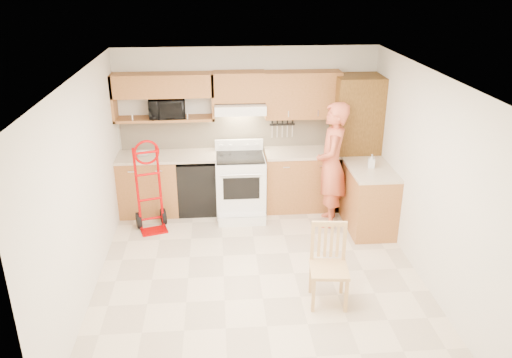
{
  "coord_description": "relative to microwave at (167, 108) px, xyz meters",
  "views": [
    {
      "loc": [
        -0.47,
        -5.46,
        3.58
      ],
      "look_at": [
        0.0,
        0.5,
        1.1
      ],
      "focal_mm": 35.89,
      "sensor_mm": 36.0,
      "label": 1
    }
  ],
  "objects": [
    {
      "name": "lower_cab_left",
      "position": [
        -0.34,
        -0.14,
        -1.19
      ],
      "size": [
        0.9,
        0.6,
        0.9
      ],
      "primitive_type": "cube",
      "color": "#A76339",
      "rests_on": "ground"
    },
    {
      "name": "range",
      "position": [
        1.07,
        -0.33,
        -1.09
      ],
      "size": [
        0.75,
        0.99,
        1.1
      ],
      "primitive_type": null,
      "color": "white",
      "rests_on": "ground"
    },
    {
      "name": "wall_left",
      "position": [
        -0.8,
        -2.08,
        -0.39
      ],
      "size": [
        0.02,
        4.5,
        2.5
      ],
      "primitive_type": "cube",
      "color": "silver",
      "rests_on": "ground"
    },
    {
      "name": "wall_back",
      "position": [
        1.21,
        0.17,
        -0.39
      ],
      "size": [
        4.0,
        0.02,
        2.5
      ],
      "primitive_type": "cube",
      "color": "silver",
      "rests_on": "ground"
    },
    {
      "name": "backsplash",
      "position": [
        1.21,
        0.15,
        -0.44
      ],
      "size": [
        3.92,
        0.03,
        0.55
      ],
      "primitive_type": "cube",
      "color": "beige",
      "rests_on": "wall_back"
    },
    {
      "name": "dining_chair",
      "position": [
        1.95,
        -2.7,
        -1.17
      ],
      "size": [
        0.47,
        0.5,
        0.94
      ],
      "primitive_type": null,
      "rotation": [
        0.0,
        0.0,
        -0.1
      ],
      "color": "tan",
      "rests_on": "ground"
    },
    {
      "name": "countertop_return",
      "position": [
        2.91,
        -0.94,
        -0.72
      ],
      "size": [
        0.63,
        1.0,
        0.04
      ],
      "primitive_type": "cube",
      "color": "#BAA88B",
      "rests_on": "cab_return_right"
    },
    {
      "name": "cab_return_right",
      "position": [
        2.91,
        -0.94,
        -1.19
      ],
      "size": [
        0.6,
        1.0,
        0.9
      ],
      "primitive_type": "cube",
      "color": "#A76339",
      "rests_on": "ground"
    },
    {
      "name": "countertop_right",
      "position": [
        2.04,
        -0.13,
        -0.72
      ],
      "size": [
        1.14,
        0.63,
        0.04
      ],
      "primitive_type": "cube",
      "color": "#BAA88B",
      "rests_on": "lower_cab_right"
    },
    {
      "name": "countertop_left",
      "position": [
        -0.04,
        -0.13,
        -0.72
      ],
      "size": [
        1.5,
        0.63,
        0.04
      ],
      "primitive_type": "cube",
      "color": "#BAA88B",
      "rests_on": "lower_cab_left"
    },
    {
      "name": "wall_front",
      "position": [
        1.21,
        -4.34,
        -0.39
      ],
      "size": [
        4.0,
        0.02,
        2.5
      ],
      "primitive_type": "cube",
      "color": "silver",
      "rests_on": "ground"
    },
    {
      "name": "lower_cab_right",
      "position": [
        2.04,
        -0.14,
        -1.19
      ],
      "size": [
        1.14,
        0.6,
        0.9
      ],
      "primitive_type": "cube",
      "color": "#A76339",
      "rests_on": "ground"
    },
    {
      "name": "person",
      "position": [
        2.38,
        -0.74,
        -0.71
      ],
      "size": [
        0.59,
        0.76,
        1.86
      ],
      "primitive_type": "imported",
      "rotation": [
        0.0,
        0.0,
        -1.81
      ],
      "color": "#CE5C3E",
      "rests_on": "ground"
    },
    {
      "name": "pantry_tall",
      "position": [
        2.86,
        -0.14,
        -0.59
      ],
      "size": [
        0.7,
        0.6,
        2.1
      ],
      "primitive_type": "cube",
      "color": "brown",
      "rests_on": "ground"
    },
    {
      "name": "ceiling",
      "position": [
        1.21,
        -2.08,
        0.87
      ],
      "size": [
        4.0,
        4.5,
        0.02
      ],
      "primitive_type": "cube",
      "color": "white",
      "rests_on": "ground"
    },
    {
      "name": "upper_cab_center",
      "position": [
        1.09,
        0.0,
        0.3
      ],
      "size": [
        0.76,
        0.33,
        0.44
      ],
      "primitive_type": "cube",
      "color": "#A76339",
      "rests_on": "wall_back"
    },
    {
      "name": "upper_cab_left",
      "position": [
        -0.04,
        0.0,
        0.34
      ],
      "size": [
        1.5,
        0.33,
        0.34
      ],
      "primitive_type": "cube",
      "color": "#A76339",
      "rests_on": "wall_back"
    },
    {
      "name": "wall_right",
      "position": [
        3.22,
        -2.08,
        -0.39
      ],
      "size": [
        0.02,
        4.5,
        2.5
      ],
      "primitive_type": "cube",
      "color": "silver",
      "rests_on": "ground"
    },
    {
      "name": "upper_shelf_mw",
      "position": [
        -0.04,
        0.0,
        -0.17
      ],
      "size": [
        1.5,
        0.33,
        0.04
      ],
      "primitive_type": "cube",
      "color": "#A76339",
      "rests_on": "wall_back"
    },
    {
      "name": "microwave",
      "position": [
        0.0,
        0.0,
        0.0
      ],
      "size": [
        0.57,
        0.41,
        0.3
      ],
      "primitive_type": "imported",
      "rotation": [
        0.0,
        0.0,
        0.09
      ],
      "color": "black",
      "rests_on": "upper_shelf_mw"
    },
    {
      "name": "soap_bottle",
      "position": [
        2.91,
        -0.9,
        -0.6
      ],
      "size": [
        0.1,
        0.1,
        0.19
      ],
      "primitive_type": "imported",
      "rotation": [
        0.0,
        0.0,
        -0.17
      ],
      "color": "white",
      "rests_on": "countertop_return"
    },
    {
      "name": "bowl",
      "position": [
        -0.38,
        -0.14,
        -0.67
      ],
      "size": [
        0.24,
        0.24,
        0.05
      ],
      "primitive_type": "imported",
      "rotation": [
        0.0,
        0.0,
        0.15
      ],
      "color": "white",
      "rests_on": "countertop_left"
    },
    {
      "name": "dishwasher",
      "position": [
        0.41,
        -0.14,
        -1.21
      ],
      "size": [
        0.6,
        0.6,
        0.85
      ],
      "primitive_type": "cube",
      "color": "black",
      "rests_on": "ground"
    },
    {
      "name": "upper_cab_right",
      "position": [
        2.04,
        0.0,
        0.16
      ],
      "size": [
        1.14,
        0.33,
        0.7
      ],
      "primitive_type": "cube",
      "color": "#A76339",
      "rests_on": "wall_back"
    },
    {
      "name": "hand_truck",
      "position": [
        -0.25,
        -0.74,
        -1.02
      ],
      "size": [
        0.59,
        0.57,
        1.24
      ],
      "primitive_type": null,
      "rotation": [
        0.0,
        0.0,
        0.29
      ],
      "color": "#AE0001",
      "rests_on": "ground"
    },
    {
      "name": "knife_strip",
      "position": [
        1.76,
        0.12,
        -0.4
      ],
      "size": [
        0.4,
        0.05,
        0.29
      ],
      "primitive_type": null,
      "color": "black",
      "rests_on": "backsplash"
    },
    {
      "name": "range_hood",
      "position": [
        1.09,
        -0.06,
        -0.01
      ],
      "size": [
        0.76,
        0.46,
        0.14
      ],
      "primitive_type": "cube",
      "color": "white",
      "rests_on": "wall_back"
    },
    {
      "name": "floor",
      "position": [
        1.21,
        -2.08,
        -1.65
      ],
      "size": [
        4.0,
        4.5,
        0.02
      ],
      "primitive_type": "cube",
      "color": "beige",
      "rests_on": "ground"
    }
  ]
}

